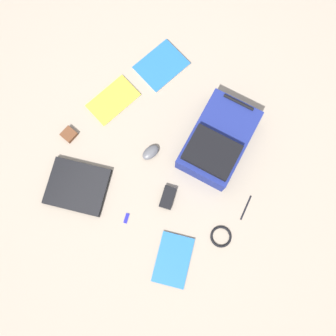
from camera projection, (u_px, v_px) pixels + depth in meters
ground_plane at (167, 160)px, 1.94m from camera, size 3.69×3.69×0.00m
backpack at (218, 141)px, 1.88m from camera, size 0.31×0.47×0.19m
laptop at (77, 186)px, 1.90m from camera, size 0.38×0.35×0.03m
book_red at (173, 260)px, 1.83m from camera, size 0.24×0.30×0.01m
book_blue at (113, 100)px, 2.00m from camera, size 0.23×0.31×0.01m
book_comic at (161, 66)px, 2.04m from camera, size 0.27×0.31×0.02m
computer_mouse at (151, 152)px, 1.93m from camera, size 0.09×0.12×0.04m
cable_coil at (221, 237)px, 1.85m from camera, size 0.11×0.11×0.01m
power_brick at (168, 198)px, 1.89m from camera, size 0.09×0.13×0.03m
pen_black at (246, 208)px, 1.88m from camera, size 0.02×0.14×0.01m
earbud_pouch at (69, 134)px, 1.96m from camera, size 0.08×0.08×0.03m
usb_stick at (126, 218)px, 1.87m from camera, size 0.03×0.06×0.01m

